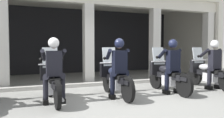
% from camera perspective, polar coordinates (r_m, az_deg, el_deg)
% --- Properties ---
extents(ground_plane, '(80.00, 80.00, 0.00)m').
position_cam_1_polar(ground_plane, '(9.18, -6.33, -5.54)').
color(ground_plane, gray).
extents(station_building, '(12.41, 4.53, 3.51)m').
position_cam_1_polar(station_building, '(10.74, -9.36, 7.69)').
color(station_building, black).
rests_on(station_building, ground).
extents(kerb_strip, '(11.91, 0.24, 0.12)m').
position_cam_1_polar(kerb_strip, '(8.07, -4.88, -6.27)').
color(kerb_strip, '#B7B5AD').
rests_on(kerb_strip, ground).
extents(motorcycle_left, '(0.62, 2.04, 1.35)m').
position_cam_1_polar(motorcycle_left, '(5.94, -14.56, -5.38)').
color(motorcycle_left, black).
rests_on(motorcycle_left, ground).
extents(police_officer_left, '(0.63, 0.61, 1.58)m').
position_cam_1_polar(police_officer_left, '(5.62, -14.26, -1.37)').
color(police_officer_left, black).
rests_on(police_officer_left, ground).
extents(motorcycle_center, '(0.62, 2.04, 1.35)m').
position_cam_1_polar(motorcycle_center, '(6.35, 0.75, -4.76)').
color(motorcycle_center, black).
rests_on(motorcycle_center, ground).
extents(police_officer_center, '(0.63, 0.61, 1.58)m').
position_cam_1_polar(police_officer_center, '(6.04, 1.77, -0.98)').
color(police_officer_center, black).
rests_on(police_officer_center, ground).
extents(motorcycle_right, '(0.62, 2.04, 1.35)m').
position_cam_1_polar(motorcycle_right, '(7.14, 13.38, -3.98)').
color(motorcycle_right, black).
rests_on(motorcycle_right, ground).
extents(police_officer_right, '(0.63, 0.61, 1.58)m').
position_cam_1_polar(police_officer_right, '(6.87, 14.77, -0.60)').
color(police_officer_right, black).
rests_on(police_officer_right, ground).
extents(motorcycle_far_right, '(0.62, 2.04, 1.35)m').
position_cam_1_polar(motorcycle_far_right, '(8.29, 22.55, -3.17)').
color(motorcycle_far_right, black).
rests_on(motorcycle_far_right, ground).
extents(police_officer_far_right, '(0.63, 0.61, 1.58)m').
position_cam_1_polar(police_officer_far_right, '(8.05, 24.01, -0.25)').
color(police_officer_far_right, black).
rests_on(police_officer_far_right, ground).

